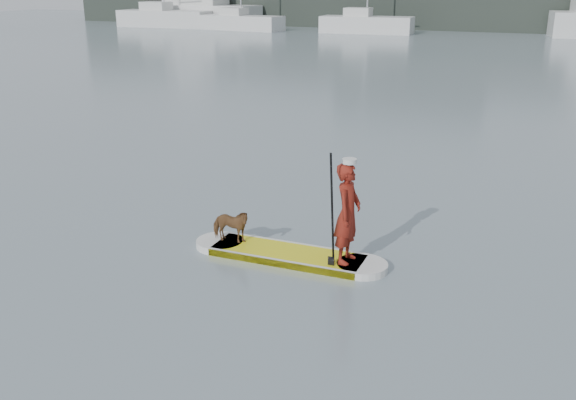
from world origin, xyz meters
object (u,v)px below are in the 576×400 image
at_px(sailboat_a, 164,17).
at_px(paddleboard, 288,255).
at_px(motor_yacht_b, 201,4).
at_px(sailboat_c, 366,23).
at_px(dog, 230,226).
at_px(paddler, 348,213).
at_px(sailboat_b, 241,21).

bearing_deg(sailboat_a, paddleboard, -56.91).
bearing_deg(motor_yacht_b, sailboat_c, -5.47).
xyz_separation_m(dog, sailboat_c, (-10.36, 44.70, 0.39)).
relative_size(sailboat_a, sailboat_c, 1.18).
xyz_separation_m(sailboat_a, sailboat_c, (19.58, 0.13, -0.10)).
bearing_deg(dog, sailboat_c, 9.63).
height_order(paddleboard, sailboat_c, sailboat_c).
height_order(paddler, dog, paddler).
relative_size(paddleboard, motor_yacht_b, 0.30).
height_order(paddler, sailboat_c, sailboat_c).
bearing_deg(motor_yacht_b, sailboat_a, -117.01).
distance_m(paddleboard, paddler, 1.31).
distance_m(dog, sailboat_b, 48.89).
distance_m(paddleboard, sailboat_b, 49.35).
relative_size(paddleboard, paddler, 2.08).
bearing_deg(paddleboard, motor_yacht_b, 120.84).
relative_size(paddler, motor_yacht_b, 0.14).
bearing_deg(sailboat_c, sailboat_a, 177.61).
xyz_separation_m(sailboat_b, motor_yacht_b, (-6.28, 4.04, 1.20)).
relative_size(paddleboard, sailboat_c, 0.30).
relative_size(paddler, sailboat_b, 0.14).
height_order(dog, sailboat_a, sailboat_a).
bearing_deg(paddler, paddleboard, 91.99).
xyz_separation_m(paddler, dog, (-2.03, -0.01, -0.50)).
bearing_deg(sailboat_c, motor_yacht_b, 166.82).
bearing_deg(sailboat_a, sailboat_c, -1.33).
relative_size(dog, motor_yacht_b, 0.06).
xyz_separation_m(paddler, motor_yacht_b, (-29.88, 47.90, 1.08)).
distance_m(paddleboard, dog, 1.10).
relative_size(paddleboard, sailboat_b, 0.29).
height_order(paddleboard, paddler, paddler).
xyz_separation_m(paddleboard, motor_yacht_b, (-28.89, 47.91, 1.93)).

